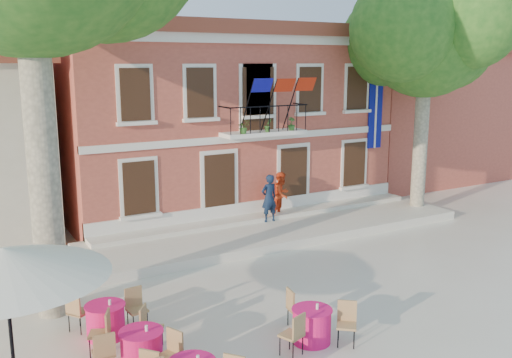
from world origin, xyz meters
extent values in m
plane|color=beige|center=(0.00, 0.00, 0.00)|extent=(90.00, 90.00, 0.00)
cube|color=#BA5443|center=(2.00, 10.00, 3.50)|extent=(13.00, 8.00, 7.00)
cube|color=brown|center=(2.00, 10.00, 7.25)|extent=(13.50, 8.50, 0.50)
cube|color=silver|center=(2.00, 6.05, 6.85)|extent=(13.30, 0.35, 0.35)
cube|color=silver|center=(2.00, 5.55, 3.50)|extent=(3.20, 0.90, 0.15)
cube|color=black|center=(2.00, 5.15, 4.50)|extent=(3.20, 0.04, 0.04)
cube|color=navy|center=(7.60, 5.94, 4.30)|extent=(0.70, 0.05, 3.60)
cube|color=#0D0D92|center=(1.10, 4.80, 5.25)|extent=(0.76, 0.27, 0.47)
cube|color=#B2210B|center=(2.00, 4.80, 5.25)|extent=(0.76, 0.29, 0.47)
cube|color=#B2210B|center=(2.90, 4.80, 5.25)|extent=(0.76, 0.27, 0.47)
imported|color=#26591E|center=(1.00, 5.25, 3.82)|extent=(0.43, 0.37, 0.48)
imported|color=#26591E|center=(2.00, 5.25, 3.82)|extent=(0.26, 0.21, 0.48)
imported|color=#26591E|center=(3.00, 5.25, 3.82)|extent=(0.27, 0.27, 0.48)
cube|color=#BA5443|center=(14.00, 11.00, 3.00)|extent=(9.00, 9.00, 6.00)
cube|color=brown|center=(14.00, 11.00, 6.20)|extent=(9.40, 9.40, 0.40)
cube|color=silver|center=(2.00, 4.40, 0.15)|extent=(14.00, 3.40, 0.30)
cylinder|color=#A59E84|center=(-6.28, 1.62, 3.95)|extent=(0.72, 0.72, 7.90)
cylinder|color=#A59E84|center=(8.45, 4.16, 3.01)|extent=(0.56, 0.56, 6.03)
sphere|color=#1D5119|center=(8.45, 4.16, 7.06)|extent=(4.82, 4.82, 4.82)
cylinder|color=black|center=(-7.56, -1.51, 1.23)|extent=(0.07, 0.07, 2.47)
cone|color=white|center=(-7.56, -1.51, 2.52)|extent=(3.75, 3.75, 0.54)
imported|color=#101E37|center=(1.97, 5.10, 1.18)|extent=(0.65, 0.44, 1.75)
imported|color=red|center=(2.71, 5.44, 1.16)|extent=(1.04, 0.96, 1.72)
cylinder|color=#ED1667|center=(-5.22, -1.88, 0.38)|extent=(0.84, 0.84, 0.75)
cylinder|color=#ED1667|center=(-5.22, -1.88, 0.76)|extent=(0.90, 0.90, 0.02)
cube|color=#AA8255|center=(-4.78, -1.27, 0.47)|extent=(0.59, 0.59, 0.95)
cube|color=#AA8255|center=(-5.97, -1.81, 0.47)|extent=(0.46, 0.46, 0.95)
cube|color=#AA8255|center=(-4.92, -2.57, 0.47)|extent=(0.56, 0.56, 0.95)
cylinder|color=#ED1667|center=(-5.51, -0.27, 0.38)|extent=(0.84, 0.84, 0.75)
cylinder|color=#ED1667|center=(-5.51, -0.27, 0.76)|extent=(0.90, 0.90, 0.02)
cube|color=#AA8255|center=(-5.83, -0.95, 0.47)|extent=(0.56, 0.56, 0.95)
cube|color=#AA8255|center=(-4.77, -0.21, 0.47)|extent=(0.45, 0.45, 0.95)
cube|color=#AA8255|center=(-5.94, 0.34, 0.47)|extent=(0.58, 0.58, 0.95)
cylinder|color=#ED1667|center=(-1.65, -2.73, 0.38)|extent=(0.84, 0.84, 0.75)
cylinder|color=#ED1667|center=(-1.65, -2.73, 0.76)|extent=(0.90, 0.90, 0.02)
cube|color=#AA8255|center=(-1.53, -1.99, 0.47)|extent=(0.48, 0.48, 0.95)
cube|color=#AA8255|center=(-2.36, -2.99, 0.47)|extent=(0.54, 0.54, 0.95)
cube|color=#AA8255|center=(-1.08, -3.21, 0.47)|extent=(0.59, 0.59, 0.95)
camera|label=1|loc=(-8.45, -12.16, 6.05)|focal=40.00mm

